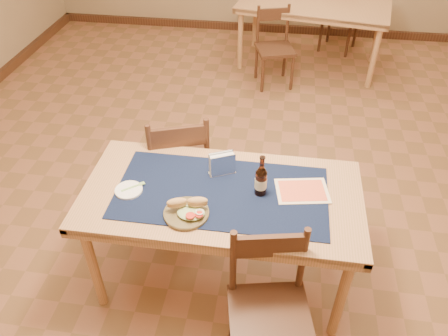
# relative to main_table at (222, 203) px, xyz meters

# --- Properties ---
(room) EXTENTS (6.04, 7.04, 2.84)m
(room) POSITION_rel_main_table_xyz_m (0.00, 0.80, 0.73)
(room) COLOR #915B3F
(room) RESTS_ON ground
(main_table) EXTENTS (1.60, 0.80, 0.75)m
(main_table) POSITION_rel_main_table_xyz_m (0.00, 0.00, 0.00)
(main_table) COLOR tan
(main_table) RESTS_ON ground
(placemat) EXTENTS (1.20, 0.60, 0.01)m
(placemat) POSITION_rel_main_table_xyz_m (0.00, 0.00, 0.09)
(placemat) COLOR #101C3A
(placemat) RESTS_ON main_table
(baseboard) EXTENTS (6.00, 7.00, 0.10)m
(baseboard) POSITION_rel_main_table_xyz_m (0.00, 0.80, -0.62)
(baseboard) COLOR #462A19
(baseboard) RESTS_ON ground
(back_table) EXTENTS (1.80, 1.11, 0.75)m
(back_table) POSITION_rel_main_table_xyz_m (0.57, 3.28, 0.00)
(back_table) COLOR tan
(back_table) RESTS_ON ground
(chair_main_far) EXTENTS (0.55, 0.55, 0.93)m
(chair_main_far) POSITION_rel_main_table_xyz_m (-0.39, 0.55, -0.18)
(chair_main_far) COLOR #462A19
(chair_main_far) RESTS_ON ground
(chair_main_near) EXTENTS (0.49, 0.49, 0.90)m
(chair_main_near) POSITION_rel_main_table_xyz_m (0.33, -0.53, -0.20)
(chair_main_near) COLOR #462A19
(chair_main_near) RESTS_ON ground
(chair_back_near) EXTENTS (0.48, 0.48, 0.84)m
(chair_back_near) POSITION_rel_main_table_xyz_m (0.17, 2.78, -0.23)
(chair_back_near) COLOR #462A19
(chair_back_near) RESTS_ON ground
(chair_back_far) EXTENTS (0.53, 0.53, 0.90)m
(chair_back_far) POSITION_rel_main_table_xyz_m (0.94, 3.77, -0.20)
(chair_back_far) COLOR #462A19
(chair_back_far) RESTS_ON ground
(sandwich_plate) EXTENTS (0.25, 0.25, 0.09)m
(sandwich_plate) POSITION_rel_main_table_xyz_m (-0.15, -0.20, 0.11)
(sandwich_plate) COLOR brown
(sandwich_plate) RESTS_ON placemat
(side_plate) EXTENTS (0.16, 0.16, 0.01)m
(side_plate) POSITION_rel_main_table_xyz_m (-0.53, -0.07, 0.10)
(side_plate) COLOR white
(side_plate) RESTS_ON placemat
(fork) EXTENTS (0.12, 0.10, 0.00)m
(fork) POSITION_rel_main_table_xyz_m (-0.50, -0.04, 0.10)
(fork) COLOR #8BC36B
(fork) RESTS_ON side_plate
(beer_bottle) EXTENTS (0.07, 0.07, 0.26)m
(beer_bottle) POSITION_rel_main_table_xyz_m (0.22, 0.02, 0.18)
(beer_bottle) COLOR #431C0C
(beer_bottle) RESTS_ON placemat
(napkin_holder) EXTENTS (0.17, 0.12, 0.14)m
(napkin_holder) POSITION_rel_main_table_xyz_m (-0.02, 0.17, 0.15)
(napkin_holder) COLOR silver
(napkin_holder) RESTS_ON placemat
(menu_card) EXTENTS (0.33, 0.27, 0.01)m
(menu_card) POSITION_rel_main_table_xyz_m (0.46, 0.07, 0.09)
(menu_card) COLOR #F9E1BC
(menu_card) RESTS_ON placemat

